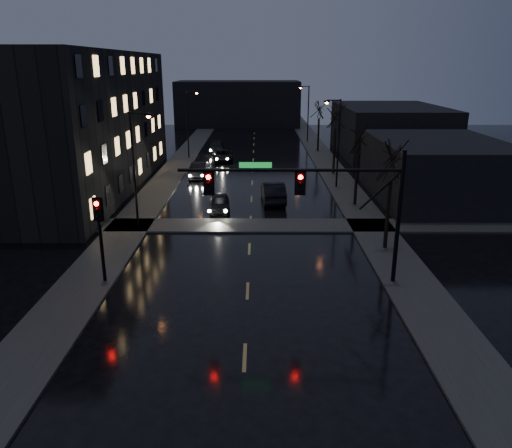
{
  "coord_description": "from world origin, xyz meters",
  "views": [
    {
      "loc": [
        0.49,
        -14.96,
        10.95
      ],
      "look_at": [
        0.43,
        9.1,
        3.2
      ],
      "focal_mm": 35.0,
      "sensor_mm": 36.0,
      "label": 1
    }
  ],
  "objects_px": {
    "lead_car": "(273,192)",
    "oncoming_car_c": "(223,155)",
    "oncoming_car_a": "(220,203)",
    "oncoming_car_d": "(217,147)",
    "oncoming_car_b": "(199,170)"
  },
  "relations": [
    {
      "from": "lead_car",
      "to": "oncoming_car_c",
      "type": "bearing_deg",
      "value": -77.19
    },
    {
      "from": "oncoming_car_a",
      "to": "oncoming_car_d",
      "type": "relative_size",
      "value": 0.84
    },
    {
      "from": "oncoming_car_a",
      "to": "lead_car",
      "type": "distance_m",
      "value": 5.05
    },
    {
      "from": "oncoming_car_c",
      "to": "oncoming_car_b",
      "type": "bearing_deg",
      "value": -105.33
    },
    {
      "from": "oncoming_car_b",
      "to": "oncoming_car_c",
      "type": "relative_size",
      "value": 0.92
    },
    {
      "from": "oncoming_car_d",
      "to": "oncoming_car_a",
      "type": "bearing_deg",
      "value": -87.99
    },
    {
      "from": "oncoming_car_a",
      "to": "lead_car",
      "type": "relative_size",
      "value": 0.76
    },
    {
      "from": "oncoming_car_a",
      "to": "oncoming_car_b",
      "type": "bearing_deg",
      "value": 99.95
    },
    {
      "from": "oncoming_car_a",
      "to": "oncoming_car_d",
      "type": "distance_m",
      "value": 27.04
    },
    {
      "from": "oncoming_car_b",
      "to": "lead_car",
      "type": "distance_m",
      "value": 11.86
    },
    {
      "from": "oncoming_car_a",
      "to": "oncoming_car_b",
      "type": "height_order",
      "value": "oncoming_car_b"
    },
    {
      "from": "oncoming_car_b",
      "to": "lead_car",
      "type": "relative_size",
      "value": 0.86
    },
    {
      "from": "oncoming_car_d",
      "to": "lead_car",
      "type": "relative_size",
      "value": 0.9
    },
    {
      "from": "oncoming_car_a",
      "to": "oncoming_car_c",
      "type": "xyz_separation_m",
      "value": [
        -1.08,
        20.98,
        0.0
      ]
    },
    {
      "from": "oncoming_car_c",
      "to": "oncoming_car_d",
      "type": "relative_size",
      "value": 1.04
    }
  ]
}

